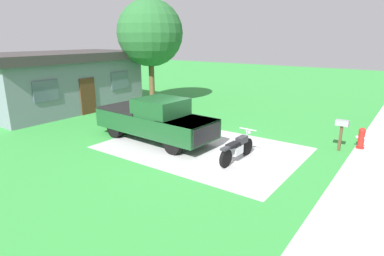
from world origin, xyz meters
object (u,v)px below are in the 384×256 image
pickup_truck (154,119)px  mailbox (342,127)px  shade_tree (150,33)px  motorcycle (237,148)px  neighbor_house (62,80)px  fire_hydrant (361,138)px

pickup_truck → mailbox: size_ratio=4.53×
pickup_truck → shade_tree: bearing=43.2°
shade_tree → motorcycle: bearing=-121.7°
shade_tree → neighbor_house: size_ratio=0.71×
motorcycle → mailbox: size_ratio=1.76×
pickup_truck → mailbox: pickup_truck is taller
motorcycle → shade_tree: bearing=58.3°
motorcycle → neighbor_house: (1.52, 13.18, 1.32)m
motorcycle → pickup_truck: (0.06, 4.14, 0.48)m
shade_tree → fire_hydrant: bearing=-97.9°
pickup_truck → shade_tree: (5.91, 5.54, 3.67)m
mailbox → shade_tree: size_ratio=0.19×
fire_hydrant → shade_tree: bearing=82.1°
pickup_truck → shade_tree: 8.89m
motorcycle → pickup_truck: size_ratio=0.39×
motorcycle → pickup_truck: 4.17m
fire_hydrant → mailbox: mailbox is taller
mailbox → neighbor_house: size_ratio=0.13×
mailbox → pickup_truck: bearing=115.2°
fire_hydrant → shade_tree: 13.91m
pickup_truck → motorcycle: bearing=-90.9°
motorcycle → neighbor_house: bearing=83.4°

